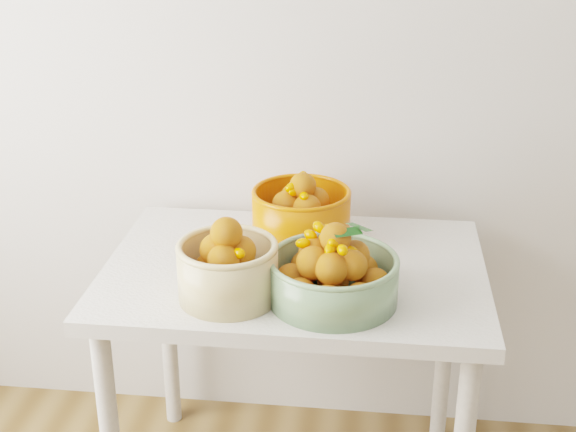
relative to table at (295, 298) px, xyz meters
name	(u,v)px	position (x,y,z in m)	size (l,w,h in m)	color
table	(295,298)	(0.00, 0.00, 0.00)	(1.00, 0.70, 0.75)	silver
bowl_cream	(227,268)	(-0.14, -0.19, 0.18)	(0.27, 0.27, 0.21)	#D7BC81
bowl_green	(332,274)	(0.11, -0.17, 0.17)	(0.39, 0.39, 0.20)	gray
bowl_orange	(301,213)	(0.00, 0.17, 0.17)	(0.36, 0.36, 0.20)	#E15508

